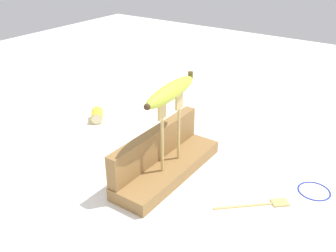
{
  "coord_description": "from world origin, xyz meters",
  "views": [
    {
      "loc": [
        -0.63,
        -0.44,
        0.52
      ],
      "look_at": [
        0.0,
        0.0,
        0.13
      ],
      "focal_mm": 40.1,
      "sensor_mm": 36.0,
      "label": 1
    }
  ],
  "objects": [
    {
      "name": "ground_plane",
      "position": [
        0.0,
        0.0,
        0.0
      ],
      "size": [
        3.0,
        3.0,
        0.0
      ],
      "primitive_type": "plane",
      "color": "silver"
    },
    {
      "name": "wooden_board",
      "position": [
        0.0,
        0.0,
        0.02
      ],
      "size": [
        0.32,
        0.1,
        0.03
      ],
      "primitive_type": "cube",
      "color": "olive",
      "rests_on": "ground"
    },
    {
      "name": "board_backstop",
      "position": [
        0.0,
        0.04,
        0.07
      ],
      "size": [
        0.32,
        0.03,
        0.08
      ],
      "primitive_type": "cube",
      "color": "olive",
      "rests_on": "wooden_board"
    },
    {
      "name": "fork_stand_center",
      "position": [
        -0.0,
        -0.01,
        0.13
      ],
      "size": [
        0.09,
        0.01,
        0.17
      ],
      "color": "tan",
      "rests_on": "wooden_board"
    },
    {
      "name": "banana_raised_center",
      "position": [
        -0.0,
        -0.01,
        0.22
      ],
      "size": [
        0.2,
        0.05,
        0.04
      ],
      "color": "#B2C138",
      "rests_on": "fork_stand_center"
    },
    {
      "name": "fork_fallen_near",
      "position": [
        0.02,
        -0.23,
        0.0
      ],
      "size": [
        0.13,
        0.13,
        0.01
      ],
      "color": "tan",
      "rests_on": "ground"
    },
    {
      "name": "banana_chunk_near",
      "position": [
        0.12,
        0.35,
        0.02
      ],
      "size": [
        0.07,
        0.07,
        0.04
      ],
      "color": "yellow",
      "rests_on": "ground"
    },
    {
      "name": "wire_coil",
      "position": [
        0.13,
        -0.31,
        0.0
      ],
      "size": [
        0.07,
        0.07,
        0.0
      ],
      "primitive_type": "torus",
      "color": "#1E2DA5",
      "rests_on": "ground"
    }
  ]
}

